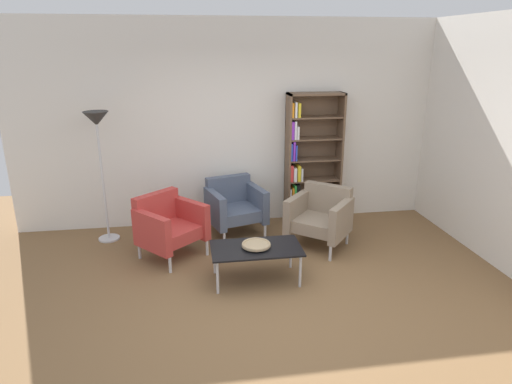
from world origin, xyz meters
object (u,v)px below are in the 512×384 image
at_px(bookshelf_tall, 308,161).
at_px(decorative_bowl, 256,245).
at_px(armchair_near_window, 234,205).
at_px(armchair_by_bookshelf, 169,225).
at_px(armchair_spare_guest, 320,216).
at_px(coffee_table_low, 256,250).
at_px(floor_lamp_torchiere, 98,134).

distance_m(bookshelf_tall, decorative_bowl, 2.05).
xyz_separation_m(armchair_near_window, armchair_by_bookshelf, (-0.88, -0.58, 0.00)).
bearing_deg(armchair_spare_guest, armchair_by_bookshelf, -139.74).
relative_size(decorative_bowl, armchair_by_bookshelf, 0.34).
relative_size(bookshelf_tall, decorative_bowl, 5.94).
relative_size(coffee_table_low, armchair_by_bookshelf, 1.05).
distance_m(bookshelf_tall, armchair_by_bookshelf, 2.26).
xyz_separation_m(coffee_table_low, floor_lamp_torchiere, (-1.82, 1.42, 1.08)).
bearing_deg(decorative_bowl, armchair_by_bookshelf, 141.18).
bearing_deg(coffee_table_low, armchair_near_window, 93.86).
bearing_deg(armchair_by_bookshelf, armchair_near_window, -8.44).
relative_size(decorative_bowl, armchair_spare_guest, 0.34).
distance_m(armchair_near_window, armchair_spare_guest, 1.21).
bearing_deg(armchair_spare_guest, coffee_table_low, -100.80).
xyz_separation_m(armchair_by_bookshelf, armchair_spare_guest, (1.95, 0.00, 0.00)).
relative_size(bookshelf_tall, armchair_spare_guest, 2.00).
xyz_separation_m(coffee_table_low, armchair_by_bookshelf, (-0.97, 0.78, 0.05)).
distance_m(decorative_bowl, armchair_near_window, 1.36).
bearing_deg(floor_lamp_torchiere, armchair_near_window, -1.86).
bearing_deg(armchair_near_window, armchair_by_bookshelf, -163.37).
distance_m(decorative_bowl, armchair_spare_guest, 1.25).
bearing_deg(coffee_table_low, armchair_spare_guest, 39.07).
bearing_deg(bookshelf_tall, floor_lamp_torchiere, -174.40).
xyz_separation_m(armchair_near_window, floor_lamp_torchiere, (-1.72, 0.06, 1.03)).
distance_m(armchair_by_bookshelf, floor_lamp_torchiere, 1.48).
xyz_separation_m(decorative_bowl, armchair_spare_guest, (0.97, 0.79, -0.02)).
xyz_separation_m(coffee_table_low, armchair_near_window, (-0.09, 1.36, 0.05)).
relative_size(armchair_spare_guest, floor_lamp_torchiere, 0.55).
relative_size(armchair_by_bookshelf, floor_lamp_torchiere, 0.55).
bearing_deg(coffee_table_low, armchair_by_bookshelf, 141.18).
relative_size(coffee_table_low, floor_lamp_torchiere, 0.57).
bearing_deg(armchair_spare_guest, floor_lamp_torchiere, -152.56).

